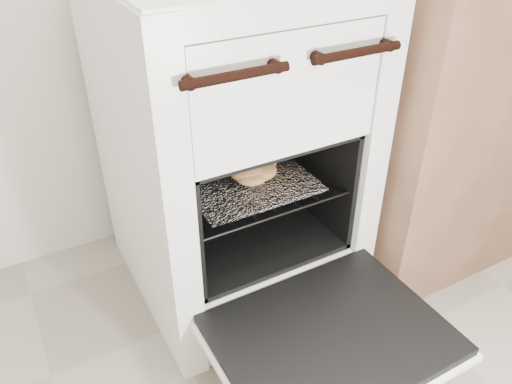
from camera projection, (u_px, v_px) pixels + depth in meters
stove at (231, 152)px, 1.41m from camera, size 0.60×0.67×0.93m
oven_door at (331, 337)px, 1.17m from camera, size 0.54×0.42×0.04m
oven_rack at (242, 178)px, 1.39m from camera, size 0.44×0.42×0.01m
foil_sheet at (245, 180)px, 1.37m from camera, size 0.34×0.30×0.01m
baked_rolls at (254, 169)px, 1.36m from camera, size 0.17×0.17×0.05m
counter at (455, 104)px, 1.66m from camera, size 0.93×0.62×0.93m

